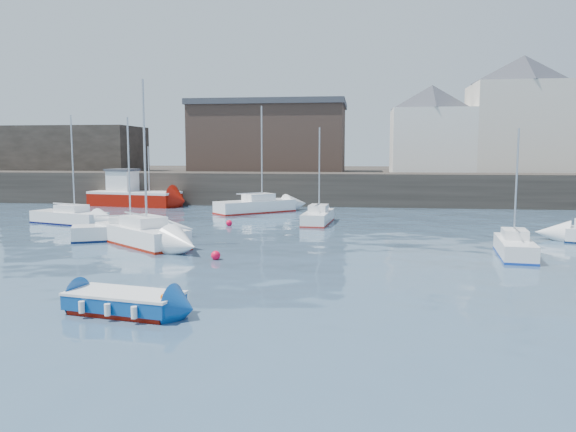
# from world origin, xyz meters

# --- Properties ---
(water) EXTENTS (220.00, 220.00, 0.00)m
(water) POSITION_xyz_m (0.00, 0.00, 0.00)
(water) COLOR #2D4760
(water) RESTS_ON ground
(quay_wall) EXTENTS (90.00, 5.00, 3.00)m
(quay_wall) POSITION_xyz_m (0.00, 35.00, 1.50)
(quay_wall) COLOR #28231E
(quay_wall) RESTS_ON ground
(land_strip) EXTENTS (90.00, 32.00, 2.80)m
(land_strip) POSITION_xyz_m (0.00, 53.00, 1.40)
(land_strip) COLOR #28231E
(land_strip) RESTS_ON ground
(bldg_east_a) EXTENTS (13.36, 13.36, 11.80)m
(bldg_east_a) POSITION_xyz_m (20.00, 42.00, 8.81)
(bldg_east_a) COLOR beige
(bldg_east_a) RESTS_ON land_strip
(bldg_east_d) EXTENTS (11.14, 11.14, 8.95)m
(bldg_east_d) POSITION_xyz_m (11.00, 41.50, 7.36)
(bldg_east_d) COLOR white
(bldg_east_d) RESTS_ON land_strip
(warehouse) EXTENTS (16.40, 10.40, 7.60)m
(warehouse) POSITION_xyz_m (-6.00, 43.00, 6.62)
(warehouse) COLOR #3D2D26
(warehouse) RESTS_ON land_strip
(bldg_west) EXTENTS (14.00, 8.00, 5.00)m
(bldg_west) POSITION_xyz_m (-28.00, 42.00, 5.30)
(bldg_west) COLOR #353028
(bldg_west) RESTS_ON land_strip
(blue_dinghy) EXTENTS (3.83, 2.21, 0.69)m
(blue_dinghy) POSITION_xyz_m (-3.27, -2.00, 0.38)
(blue_dinghy) COLOR #8D0E04
(blue_dinghy) RESTS_ON ground
(fishing_boat) EXTENTS (8.69, 4.50, 5.48)m
(fishing_boat) POSITION_xyz_m (-17.15, 31.55, 1.06)
(fishing_boat) COLOR #8D0E04
(fishing_boat) RESTS_ON ground
(sailboat_a) EXTENTS (5.54, 3.79, 6.91)m
(sailboat_a) POSITION_xyz_m (-9.57, 12.07, 0.49)
(sailboat_a) COLOR white
(sailboat_a) RESTS_ON ground
(sailboat_b) EXTENTS (6.58, 6.00, 8.71)m
(sailboat_b) POSITION_xyz_m (-7.80, 10.56, 0.57)
(sailboat_b) COLOR white
(sailboat_b) RESTS_ON ground
(sailboat_c) EXTENTS (2.02, 4.77, 6.09)m
(sailboat_c) POSITION_xyz_m (11.26, 9.54, 0.47)
(sailboat_c) COLOR white
(sailboat_c) RESTS_ON ground
(sailboat_e) EXTENTS (6.07, 3.65, 7.44)m
(sailboat_e) POSITION_xyz_m (-16.16, 18.33, 0.48)
(sailboat_e) COLOR white
(sailboat_e) RESTS_ON ground
(sailboat_f) EXTENTS (2.05, 5.24, 6.67)m
(sailboat_f) POSITION_xyz_m (0.97, 20.77, 0.47)
(sailboat_f) COLOR white
(sailboat_f) RESTS_ON ground
(sailboat_h) EXTENTS (6.47, 6.13, 8.70)m
(sailboat_h) POSITION_xyz_m (-4.66, 27.13, 0.57)
(sailboat_h) COLOR white
(sailboat_h) RESTS_ON ground
(buoy_near) EXTENTS (0.44, 0.44, 0.44)m
(buoy_near) POSITION_xyz_m (-2.72, 6.90, 0.00)
(buoy_near) COLOR #FF0934
(buoy_near) RESTS_ON ground
(buoy_mid) EXTENTS (0.34, 0.34, 0.34)m
(buoy_mid) POSITION_xyz_m (10.57, 7.52, 0.00)
(buoy_mid) COLOR #FF0934
(buoy_mid) RESTS_ON ground
(buoy_far) EXTENTS (0.41, 0.41, 0.41)m
(buoy_far) POSITION_xyz_m (-4.90, 18.72, 0.00)
(buoy_far) COLOR #FF0934
(buoy_far) RESTS_ON ground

